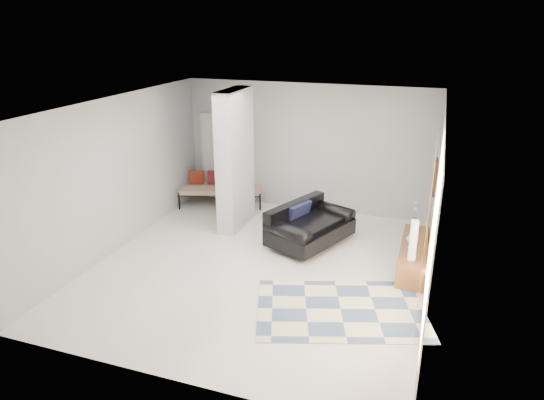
% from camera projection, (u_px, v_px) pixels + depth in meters
% --- Properties ---
extents(floor, '(6.00, 6.00, 0.00)m').
position_uv_depth(floor, '(260.00, 267.00, 8.45)').
color(floor, silver).
rests_on(floor, ground).
extents(ceiling, '(6.00, 6.00, 0.00)m').
position_uv_depth(ceiling, '(258.00, 105.00, 7.47)').
color(ceiling, white).
rests_on(ceiling, wall_back).
extents(wall_back, '(6.00, 0.00, 6.00)m').
position_uv_depth(wall_back, '(306.00, 148.00, 10.62)').
color(wall_back, '#ACAEB1').
rests_on(wall_back, ground).
extents(wall_front, '(6.00, 0.00, 6.00)m').
position_uv_depth(wall_front, '(164.00, 277.00, 5.30)').
color(wall_front, '#ACAEB1').
rests_on(wall_front, ground).
extents(wall_left, '(0.00, 6.00, 6.00)m').
position_uv_depth(wall_left, '(117.00, 175.00, 8.79)').
color(wall_left, '#ACAEB1').
rests_on(wall_left, ground).
extents(wall_right, '(0.00, 6.00, 6.00)m').
position_uv_depth(wall_right, '(434.00, 211.00, 7.13)').
color(wall_right, '#ACAEB1').
rests_on(wall_right, ground).
extents(partition_column, '(0.35, 1.20, 2.80)m').
position_uv_depth(partition_column, '(235.00, 160.00, 9.71)').
color(partition_column, silver).
rests_on(partition_column, floor).
extents(hallway_door, '(0.85, 0.06, 2.04)m').
position_uv_depth(hallway_door, '(219.00, 157.00, 11.35)').
color(hallway_door, beige).
rests_on(hallway_door, floor).
extents(curtain, '(0.00, 2.55, 2.55)m').
position_uv_depth(curtain, '(425.00, 238.00, 6.11)').
color(curtain, gold).
rests_on(curtain, wall_right).
extents(wall_art, '(0.04, 0.45, 0.55)m').
position_uv_depth(wall_art, '(435.00, 177.00, 7.85)').
color(wall_art, '#341D0E').
rests_on(wall_art, wall_right).
extents(media_console, '(0.45, 1.82, 0.80)m').
position_uv_depth(media_console, '(413.00, 255.00, 8.41)').
color(media_console, brown).
rests_on(media_console, floor).
extents(loveseat, '(1.54, 1.91, 0.76)m').
position_uv_depth(loveseat, '(308.00, 226.00, 9.23)').
color(loveseat, silver).
rests_on(loveseat, floor).
extents(daybed, '(2.01, 1.30, 0.77)m').
position_uv_depth(daybed, '(220.00, 187.00, 11.21)').
color(daybed, black).
rests_on(daybed, floor).
extents(area_rug, '(2.85, 2.32, 0.01)m').
position_uv_depth(area_rug, '(340.00, 309.00, 7.19)').
color(area_rug, beige).
rests_on(area_rug, floor).
extents(cylinder_lamp, '(0.12, 0.12, 0.68)m').
position_uv_depth(cylinder_lamp, '(413.00, 240.00, 7.73)').
color(cylinder_lamp, white).
rests_on(cylinder_lamp, media_console).
extents(bronze_figurine, '(0.15, 0.15, 0.26)m').
position_uv_depth(bronze_figurine, '(415.00, 225.00, 8.83)').
color(bronze_figurine, '#2E2114').
rests_on(bronze_figurine, media_console).
extents(vase, '(0.21, 0.21, 0.21)m').
position_uv_depth(vase, '(412.00, 238.00, 8.36)').
color(vase, white).
rests_on(vase, media_console).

